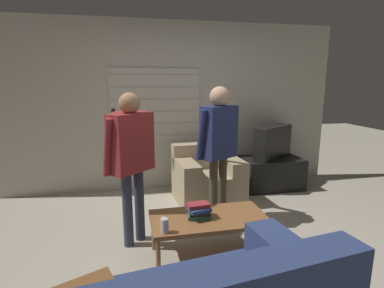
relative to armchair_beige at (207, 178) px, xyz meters
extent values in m
plane|color=#B2A893|center=(-0.37, -1.34, -0.32)|extent=(16.00, 16.00, 0.00)
cube|color=#BCB7A8|center=(-0.37, 0.69, 0.95)|extent=(5.20, 0.06, 2.55)
cube|color=beige|center=(-0.65, 0.65, 0.99)|extent=(1.36, 0.02, 1.09)
cube|color=gray|center=(-0.65, 0.64, 0.53)|extent=(1.33, 0.00, 0.01)
cube|color=gray|center=(-0.65, 0.64, 0.72)|extent=(1.33, 0.00, 0.01)
cube|color=gray|center=(-0.65, 0.64, 0.90)|extent=(1.33, 0.00, 0.01)
cube|color=gray|center=(-0.65, 0.64, 1.08)|extent=(1.33, 0.00, 0.01)
cube|color=gray|center=(-0.65, 0.64, 1.26)|extent=(1.33, 0.00, 0.01)
cube|color=gray|center=(-0.65, 0.64, 1.45)|extent=(1.33, 0.00, 0.01)
cube|color=navy|center=(-0.09, -2.43, 0.23)|extent=(0.35, 0.85, 0.20)
cube|color=tan|center=(0.00, -0.04, -0.11)|extent=(0.94, 0.83, 0.42)
cube|color=tan|center=(-0.02, 0.24, 0.28)|extent=(0.90, 0.26, 0.36)
cube|color=tan|center=(0.33, -0.02, 0.20)|extent=(0.29, 0.78, 0.19)
cube|color=tan|center=(-0.32, -0.06, 0.20)|extent=(0.29, 0.78, 0.19)
cube|color=brown|center=(-0.35, -1.39, 0.07)|extent=(1.09, 0.56, 0.04)
cylinder|color=brown|center=(-0.86, -1.15, -0.13)|extent=(0.04, 0.04, 0.37)
cylinder|color=brown|center=(0.15, -1.15, -0.13)|extent=(0.04, 0.04, 0.37)
cylinder|color=brown|center=(-0.86, -1.63, -0.13)|extent=(0.04, 0.04, 0.37)
cylinder|color=brown|center=(0.15, -1.63, -0.13)|extent=(0.04, 0.04, 0.37)
cube|color=black|center=(1.13, 0.28, -0.08)|extent=(0.92, 0.59, 0.48)
cube|color=black|center=(1.13, 0.28, 0.42)|extent=(0.80, 0.64, 0.50)
cube|color=black|center=(1.07, 0.37, 0.42)|extent=(0.59, 0.42, 0.41)
cylinder|color=#33384C|center=(-1.10, -1.02, 0.07)|extent=(0.10, 0.10, 0.78)
cylinder|color=#33384C|center=(-0.98, -0.92, 0.07)|extent=(0.10, 0.10, 0.78)
cube|color=maroon|center=(-1.04, -0.97, 0.75)|extent=(0.47, 0.45, 0.58)
sphere|color=#A87A56|center=(-1.04, -0.97, 1.14)|extent=(0.21, 0.21, 0.21)
cylinder|color=maroon|center=(-1.25, -1.10, 0.74)|extent=(0.15, 0.16, 0.56)
cylinder|color=maroon|center=(-1.04, -0.60, 0.99)|extent=(0.42, 0.47, 0.11)
cube|color=black|center=(-1.22, -0.39, 0.97)|extent=(0.05, 0.05, 0.13)
cylinder|color=#4C4233|center=(-0.12, -0.72, 0.08)|extent=(0.10, 0.10, 0.80)
cylinder|color=#4C4233|center=(0.02, -0.65, 0.08)|extent=(0.10, 0.10, 0.80)
cube|color=navy|center=(-0.05, -0.69, 0.77)|extent=(0.48, 0.39, 0.60)
sphere|color=tan|center=(-0.05, -0.69, 1.18)|extent=(0.23, 0.23, 0.23)
cylinder|color=navy|center=(-0.28, -0.77, 0.76)|extent=(0.14, 0.17, 0.57)
cylinder|color=navy|center=(0.04, -0.36, 0.89)|extent=(0.32, 0.48, 0.37)
cube|color=black|center=(-0.09, -0.15, 0.73)|extent=(0.08, 0.10, 0.12)
cube|color=#33754C|center=(-0.45, -1.40, 0.11)|extent=(0.22, 0.14, 0.04)
cube|color=black|center=(-0.44, -1.39, 0.15)|extent=(0.21, 0.19, 0.04)
cube|color=#284C89|center=(-0.45, -1.40, 0.18)|extent=(0.23, 0.20, 0.03)
cube|color=maroon|center=(-0.46, -1.40, 0.22)|extent=(0.21, 0.14, 0.04)
cylinder|color=silver|center=(-0.79, -1.61, 0.15)|extent=(0.07, 0.07, 0.12)
cylinder|color=silver|center=(-0.79, -1.61, 0.22)|extent=(0.06, 0.06, 0.00)
cube|color=white|center=(-0.78, -1.42, 0.10)|extent=(0.04, 0.13, 0.02)
camera|label=1|loc=(-1.05, -3.92, 1.33)|focal=28.00mm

